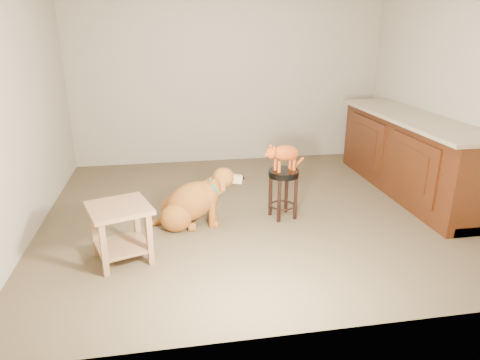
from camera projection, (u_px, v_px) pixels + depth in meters
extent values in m
cube|color=#4E402B|center=(256.00, 211.00, 4.70)|extent=(4.50, 4.00, 0.01)
cube|color=#9F9480|center=(229.00, 72.00, 6.12)|extent=(4.50, 0.04, 2.60)
cube|color=#9F9480|center=(332.00, 142.00, 2.41)|extent=(4.50, 0.04, 2.60)
cube|color=#9F9480|center=(18.00, 98.00, 3.91)|extent=(0.04, 4.00, 2.60)
cube|color=#9F9480|center=(461.00, 87.00, 4.62)|extent=(0.04, 4.00, 2.60)
cube|color=#431E0C|center=(410.00, 156.00, 5.14)|extent=(0.60, 2.50, 0.90)
cube|color=gray|center=(413.00, 117.00, 4.98)|extent=(0.70, 2.56, 0.04)
cube|color=black|center=(409.00, 187.00, 5.28)|extent=(0.52, 2.50, 0.10)
cube|color=#431E0C|center=(412.00, 167.00, 4.56)|extent=(0.02, 0.90, 0.62)
cube|color=#431E0C|center=(366.00, 142.00, 5.58)|extent=(0.02, 0.90, 0.62)
cube|color=#371709|center=(411.00, 167.00, 4.56)|extent=(0.02, 0.60, 0.40)
cube|color=#371709|center=(365.00, 142.00, 5.58)|extent=(0.02, 0.60, 0.40)
cylinder|color=black|center=(286.00, 192.00, 4.61)|extent=(0.04, 0.04, 0.46)
cylinder|color=black|center=(270.00, 195.00, 4.54)|extent=(0.04, 0.04, 0.46)
cylinder|color=black|center=(296.00, 199.00, 4.45)|extent=(0.04, 0.04, 0.46)
cylinder|color=black|center=(279.00, 201.00, 4.37)|extent=(0.04, 0.04, 0.46)
torus|color=black|center=(282.00, 205.00, 4.53)|extent=(0.32, 0.32, 0.02)
cylinder|color=black|center=(284.00, 173.00, 4.41)|extent=(0.32, 0.32, 0.06)
cube|color=brown|center=(374.00, 143.00, 6.17)|extent=(0.05, 0.05, 0.68)
cube|color=brown|center=(353.00, 143.00, 6.15)|extent=(0.05, 0.05, 0.68)
cube|color=brown|center=(382.00, 148.00, 5.88)|extent=(0.05, 0.05, 0.68)
cube|color=brown|center=(360.00, 149.00, 5.86)|extent=(0.05, 0.05, 0.68)
cube|color=brown|center=(370.00, 121.00, 5.90)|extent=(0.42, 0.42, 0.04)
cube|color=brown|center=(137.00, 222.00, 3.89)|extent=(0.06, 0.06, 0.47)
cube|color=brown|center=(95.00, 231.00, 3.72)|extent=(0.06, 0.06, 0.47)
cube|color=brown|center=(150.00, 239.00, 3.58)|extent=(0.06, 0.06, 0.47)
cube|color=brown|center=(104.00, 250.00, 3.41)|extent=(0.06, 0.06, 0.47)
cube|color=brown|center=(119.00, 208.00, 3.56)|extent=(0.62, 0.62, 0.04)
cube|color=brown|center=(123.00, 246.00, 3.68)|extent=(0.53, 0.53, 0.03)
ellipsoid|color=brown|center=(176.00, 209.00, 4.43)|extent=(0.33, 0.27, 0.29)
ellipsoid|color=brown|center=(176.00, 218.00, 4.22)|extent=(0.33, 0.27, 0.29)
cylinder|color=brown|center=(191.00, 216.00, 4.50)|extent=(0.08, 0.09, 0.09)
cylinder|color=brown|center=(192.00, 227.00, 4.25)|extent=(0.08, 0.09, 0.09)
ellipsoid|color=brown|center=(191.00, 202.00, 4.30)|extent=(0.67, 0.37, 0.59)
ellipsoid|color=brown|center=(208.00, 194.00, 4.30)|extent=(0.25, 0.28, 0.30)
cylinder|color=brown|center=(211.00, 205.00, 4.43)|extent=(0.08, 0.08, 0.34)
cylinder|color=brown|center=(212.00, 211.00, 4.28)|extent=(0.08, 0.08, 0.34)
sphere|color=brown|center=(214.00, 218.00, 4.49)|extent=(0.09, 0.09, 0.09)
sphere|color=brown|center=(215.00, 225.00, 4.34)|extent=(0.09, 0.09, 0.09)
cylinder|color=brown|center=(215.00, 186.00, 4.28)|extent=(0.22, 0.16, 0.22)
ellipsoid|color=brown|center=(223.00, 178.00, 4.26)|extent=(0.23, 0.20, 0.21)
cube|color=tan|center=(235.00, 179.00, 4.28)|extent=(0.15, 0.08, 0.09)
sphere|color=black|center=(242.00, 178.00, 4.29)|extent=(0.05, 0.05, 0.05)
cube|color=brown|center=(221.00, 177.00, 4.36)|extent=(0.05, 0.06, 0.15)
cube|color=brown|center=(223.00, 183.00, 4.18)|extent=(0.05, 0.06, 0.15)
torus|color=#0E716A|center=(215.00, 186.00, 4.28)|extent=(0.12, 0.20, 0.18)
cylinder|color=#D8BF4C|center=(219.00, 192.00, 4.31)|extent=(0.01, 0.04, 0.04)
cylinder|color=brown|center=(159.00, 222.00, 4.38)|extent=(0.28, 0.14, 0.06)
ellipsoid|color=#9F3C0F|center=(286.00, 153.00, 4.34)|extent=(0.35, 0.22, 0.20)
cylinder|color=#9F3C0F|center=(275.00, 165.00, 4.38)|extent=(0.03, 0.03, 0.12)
sphere|color=#9F3C0F|center=(275.00, 169.00, 4.40)|extent=(0.04, 0.04, 0.04)
cylinder|color=#9F3C0F|center=(279.00, 167.00, 4.31)|extent=(0.03, 0.03, 0.12)
sphere|color=#9F3C0F|center=(279.00, 171.00, 4.33)|extent=(0.04, 0.04, 0.04)
cylinder|color=#9F3C0F|center=(290.00, 163.00, 4.45)|extent=(0.03, 0.03, 0.12)
sphere|color=#9F3C0F|center=(290.00, 167.00, 4.46)|extent=(0.04, 0.04, 0.04)
cylinder|color=#9F3C0F|center=(294.00, 165.00, 4.37)|extent=(0.03, 0.03, 0.12)
sphere|color=#9F3C0F|center=(294.00, 169.00, 4.39)|extent=(0.04, 0.04, 0.04)
sphere|color=#9F3C0F|center=(271.00, 153.00, 4.27)|extent=(0.12, 0.12, 0.12)
sphere|color=#9F3C0F|center=(267.00, 154.00, 4.26)|extent=(0.04, 0.04, 0.04)
sphere|color=brown|center=(265.00, 155.00, 4.25)|extent=(0.02, 0.02, 0.02)
cone|color=#9F3C0F|center=(271.00, 146.00, 4.28)|extent=(0.06, 0.06, 0.06)
cone|color=#C66B60|center=(271.00, 146.00, 4.28)|extent=(0.03, 0.03, 0.03)
cone|color=#9F3C0F|center=(274.00, 148.00, 4.22)|extent=(0.06, 0.06, 0.06)
cone|color=#C66B60|center=(274.00, 148.00, 4.22)|extent=(0.03, 0.03, 0.03)
cylinder|color=#9F3C0F|center=(297.00, 165.00, 4.49)|extent=(0.21, 0.18, 0.12)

